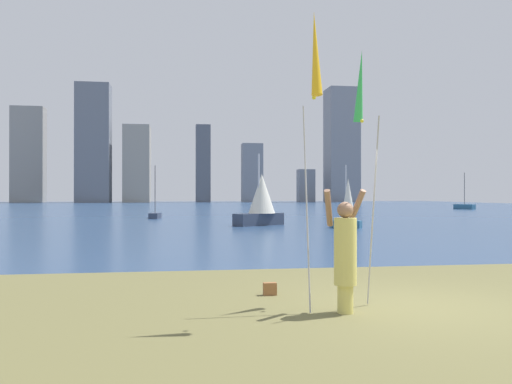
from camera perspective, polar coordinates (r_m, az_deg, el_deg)
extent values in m
cube|color=navy|center=(70.31, -5.41, -1.75)|extent=(120.00, 115.60, 0.12)
cube|color=#33301C|center=(13.08, 8.53, -8.28)|extent=(120.00, 0.70, 0.02)
cylinder|color=#D8CC66|center=(8.19, 9.74, -11.45)|extent=(0.24, 0.24, 0.43)
cylinder|color=#D8CC66|center=(8.08, 9.73, -6.42)|extent=(0.34, 0.34, 1.02)
sphere|color=#936B51|center=(8.04, 9.73, -1.93)|extent=(0.25, 0.25, 0.25)
cylinder|color=#936B51|center=(8.11, 7.93, -1.74)|extent=(0.25, 0.39, 0.59)
cylinder|color=#936B51|center=(8.24, 10.88, -1.72)|extent=(0.25, 0.39, 0.59)
cylinder|color=#B2B2B7|center=(8.13, 5.56, -1.59)|extent=(0.02, 0.46, 3.20)
cone|color=yellow|center=(7.89, 6.52, 14.90)|extent=(0.16, 0.33, 1.29)
sphere|color=yellow|center=(7.83, 6.35, 10.23)|extent=(0.06, 0.06, 0.06)
cylinder|color=#B2B2B7|center=(8.46, 12.68, -2.19)|extent=(0.02, 0.52, 3.00)
cone|color=green|center=(9.20, 11.29, 11.26)|extent=(0.16, 0.36, 1.21)
sphere|color=yellow|center=(9.00, 11.51, 7.62)|extent=(0.06, 0.06, 0.06)
cube|color=brown|center=(9.48, 1.53, -10.54)|extent=(0.24, 0.13, 0.22)
cube|color=#2D6084|center=(28.28, 9.80, -3.49)|extent=(1.62, 1.37, 0.39)
cylinder|color=silver|center=(28.23, 9.80, -0.08)|extent=(0.06, 0.06, 2.97)
cone|color=silver|center=(28.20, 10.03, -0.81)|extent=(1.14, 1.14, 2.25)
cube|color=#333D51|center=(30.17, 0.30, -3.00)|extent=(3.16, 2.47, 0.69)
cylinder|color=silver|center=(30.14, 0.30, 0.94)|extent=(0.09, 0.09, 3.46)
cone|color=silver|center=(30.28, 0.64, -0.16)|extent=(2.15, 2.15, 2.29)
cube|color=#333D51|center=(39.45, -10.97, -2.56)|extent=(0.91, 1.85, 0.40)
cylinder|color=#47474C|center=(39.42, -10.97, 0.31)|extent=(0.06, 0.06, 3.54)
cube|color=#2D6084|center=(67.16, 21.82, -1.50)|extent=(2.06, 2.47, 0.59)
cylinder|color=#47474C|center=(67.15, 21.82, 0.36)|extent=(0.07, 0.07, 3.79)
cube|color=gray|center=(123.70, -23.60, 3.75)|extent=(6.77, 3.84, 20.71)
cube|color=slate|center=(116.12, -17.33, 5.10)|extent=(6.98, 5.39, 25.11)
cube|color=gray|center=(117.63, -12.85, 2.97)|extent=(5.66, 7.82, 16.72)
cube|color=#565B66|center=(116.99, -5.81, 3.10)|extent=(3.20, 3.03, 17.21)
cube|color=gray|center=(117.40, -0.43, 2.10)|extent=(4.59, 3.44, 13.14)
cube|color=gray|center=(120.79, 5.47, 0.69)|extent=(3.74, 3.08, 7.49)
cube|color=gray|center=(122.69, 9.34, 5.05)|extent=(7.00, 6.50, 26.19)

